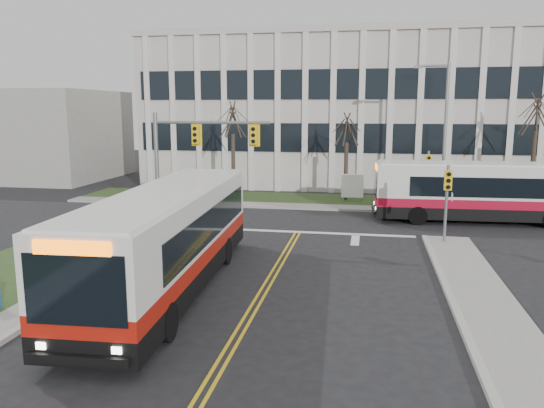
{
  "coord_description": "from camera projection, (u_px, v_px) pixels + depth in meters",
  "views": [
    {
      "loc": [
        3.51,
        -18.71,
        6.37
      ],
      "look_at": [
        -0.85,
        5.22,
        2.0
      ],
      "focal_mm": 35.0,
      "sensor_mm": 36.0,
      "label": 1
    }
  ],
  "objects": [
    {
      "name": "bus_cross",
      "position": [
        487.0,
        194.0,
        29.94
      ],
      "size": [
        12.53,
        3.16,
        3.32
      ],
      "primitive_type": null,
      "rotation": [
        0.0,
        0.0,
        -1.53
      ],
      "color": "silver",
      "rests_on": "ground"
    },
    {
      "name": "streetlight",
      "position": [
        442.0,
        128.0,
        33.21
      ],
      "size": [
        2.15,
        0.25,
        9.2
      ],
      "color": "slate",
      "rests_on": "ground"
    },
    {
      "name": "mast_arm_signal",
      "position": [
        187.0,
        151.0,
        27.04
      ],
      "size": [
        6.11,
        0.38,
        6.2
      ],
      "color": "slate",
      "rests_on": "ground"
    },
    {
      "name": "office_building",
      "position": [
        387.0,
        113.0,
        46.97
      ],
      "size": [
        40.0,
        16.0,
        12.0
      ],
      "primitive_type": "cube",
      "color": "beige",
      "rests_on": "ground"
    },
    {
      "name": "building_annex",
      "position": [
        45.0,
        135.0,
        48.92
      ],
      "size": [
        12.0,
        12.0,
        8.0
      ],
      "primitive_type": "cube",
      "color": "#9E9B93",
      "rests_on": "ground"
    },
    {
      "name": "directory_sign",
      "position": [
        352.0,
        186.0,
        36.16
      ],
      "size": [
        1.5,
        0.12,
        2.0
      ],
      "color": "slate",
      "rests_on": "ground"
    },
    {
      "name": "sidewalk_east",
      "position": [
        519.0,
        356.0,
        13.68
      ],
      "size": [
        2.0,
        26.0,
        0.14
      ],
      "primitive_type": "cube",
      "color": "#9E9B93",
      "rests_on": "ground"
    },
    {
      "name": "signal_pole_far",
      "position": [
        428.0,
        172.0,
        33.06
      ],
      "size": [
        0.34,
        0.39,
        3.8
      ],
      "color": "slate",
      "rests_on": "ground"
    },
    {
      "name": "bus_main",
      "position": [
        169.0,
        241.0,
        18.72
      ],
      "size": [
        3.52,
        13.39,
        3.54
      ],
      "primitive_type": null,
      "rotation": [
        0.0,
        0.0,
        0.05
      ],
      "color": "silver",
      "rests_on": "ground"
    },
    {
      "name": "ground",
      "position": [
        269.0,
        281.0,
        19.86
      ],
      "size": [
        120.0,
        120.0,
        0.0
      ],
      "primitive_type": "plane",
      "color": "black",
      "rests_on": "ground"
    },
    {
      "name": "tree_right",
      "position": [
        537.0,
        116.0,
        33.78
      ],
      "size": [
        1.8,
        1.8,
        8.25
      ],
      "color": "#42352B",
      "rests_on": "ground"
    },
    {
      "name": "tree_left",
      "position": [
        233.0,
        121.0,
        37.37
      ],
      "size": [
        1.8,
        1.8,
        7.7
      ],
      "color": "#42352B",
      "rests_on": "ground"
    },
    {
      "name": "building_lawn",
      "position": [
        389.0,
        202.0,
        36.4
      ],
      "size": [
        44.0,
        5.0,
        0.12
      ],
      "primitive_type": "cube",
      "color": "#29461E",
      "rests_on": "ground"
    },
    {
      "name": "tree_mid",
      "position": [
        347.0,
        131.0,
        36.27
      ],
      "size": [
        1.8,
        1.8,
        6.82
      ],
      "color": "#42352B",
      "rests_on": "ground"
    },
    {
      "name": "sidewalk_west",
      "position": [
        15.0,
        317.0,
        16.24
      ],
      "size": [
        1.2,
        26.0,
        0.14
      ],
      "primitive_type": "cube",
      "color": "#9E9B93",
      "rests_on": "ground"
    },
    {
      "name": "sidewalk_cross",
      "position": [
        390.0,
        209.0,
        33.68
      ],
      "size": [
        44.0,
        1.6,
        0.14
      ],
      "primitive_type": "cube",
      "color": "#9E9B93",
      "rests_on": "ground"
    },
    {
      "name": "signal_pole_near",
      "position": [
        447.0,
        193.0,
        24.83
      ],
      "size": [
        0.34,
        0.39,
        3.8
      ],
      "color": "slate",
      "rests_on": "ground"
    }
  ]
}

